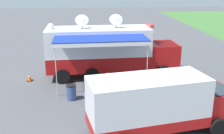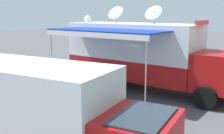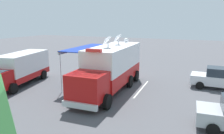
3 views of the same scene
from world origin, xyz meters
name	(u,v)px [view 1 (image 1 of 3)]	position (x,y,z in m)	size (l,w,h in m)	color
ground_plane	(99,76)	(0.00, 0.00, 0.00)	(100.00, 100.00, 0.00)	#515156
lot_stripe	(91,66)	(-2.26, -0.53, 0.00)	(0.12, 4.80, 0.01)	silver
command_truck	(109,50)	(0.01, 0.75, 1.95)	(5.11, 9.57, 4.53)	#B71414
folding_table	(107,78)	(2.30, 0.43, 0.67)	(0.83, 0.83, 0.73)	silver
water_bottle	(105,75)	(2.31, 0.30, 0.83)	(0.07, 0.07, 0.22)	#4C99D8
folding_chair_at_table	(108,84)	(3.10, 0.45, 0.51)	(0.50, 0.50, 0.87)	#19562D
folding_chair_beside_table	(94,82)	(2.53, -0.42, 0.51)	(0.50, 0.50, 0.87)	#19562D
seated_responder	(108,81)	(2.92, 0.45, 0.65)	(0.67, 0.56, 1.25)	silver
trash_bin	(71,92)	(4.01, -1.76, 0.46)	(0.57, 0.57, 0.91)	#384C7F
traffic_cone	(30,77)	(0.64, -4.80, 0.28)	(0.36, 0.36, 0.58)	black
support_truck	(158,104)	(7.93, 2.36, 1.39)	(3.31, 7.06, 2.70)	white
car_behind_truck	(137,38)	(-8.79, 4.34, 0.88)	(4.29, 2.20, 1.76)	#B2B5BA
car_far_corner	(63,41)	(-8.04, -3.16, 0.88)	(4.24, 2.09, 1.76)	silver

